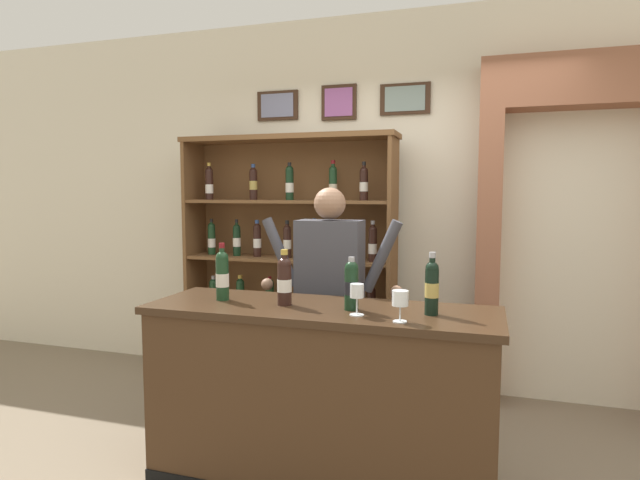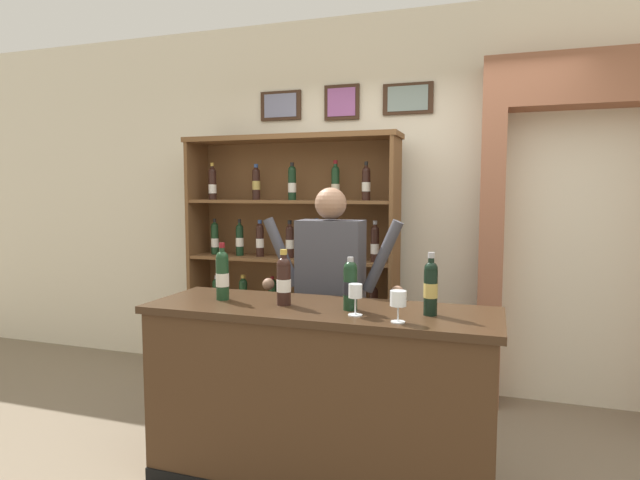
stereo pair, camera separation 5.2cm
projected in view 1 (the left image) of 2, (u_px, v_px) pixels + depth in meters
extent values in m
cube|color=beige|center=(404.00, 202.00, 4.29)|extent=(12.00, 0.16, 3.01)
cube|color=#382316|center=(278.00, 106.00, 4.45)|extent=(0.36, 0.02, 0.24)
cube|color=slate|center=(277.00, 105.00, 4.43)|extent=(0.29, 0.01, 0.19)
cube|color=#382316|center=(339.00, 102.00, 4.28)|extent=(0.29, 0.02, 0.28)
cube|color=#944F92|center=(338.00, 102.00, 4.27)|extent=(0.23, 0.01, 0.23)
cube|color=#382316|center=(405.00, 99.00, 4.12)|extent=(0.39, 0.02, 0.24)
cube|color=gray|center=(405.00, 99.00, 4.11)|extent=(0.32, 0.01, 0.19)
cube|color=brown|center=(196.00, 259.00, 4.48)|extent=(0.03, 0.35, 2.03)
cube|color=brown|center=(392.00, 268.00, 3.97)|extent=(0.03, 0.35, 2.03)
cube|color=brown|center=(295.00, 261.00, 4.38)|extent=(1.72, 0.02, 2.03)
cube|color=brown|center=(289.00, 370.00, 4.31)|extent=(1.66, 0.33, 0.03)
cylinder|color=black|center=(213.00, 350.00, 4.49)|extent=(0.06, 0.06, 0.20)
sphere|color=black|center=(213.00, 338.00, 4.48)|extent=(0.06, 0.06, 0.06)
cylinder|color=black|center=(213.00, 334.00, 4.48)|extent=(0.03, 0.03, 0.08)
cylinder|color=black|center=(213.00, 330.00, 4.48)|extent=(0.03, 0.03, 0.03)
cylinder|color=silver|center=(213.00, 352.00, 4.49)|extent=(0.06, 0.06, 0.06)
cylinder|color=#19381E|center=(243.00, 353.00, 4.39)|extent=(0.06, 0.06, 0.21)
sphere|color=#19381E|center=(242.00, 340.00, 4.38)|extent=(0.06, 0.06, 0.06)
cylinder|color=#19381E|center=(242.00, 338.00, 4.38)|extent=(0.03, 0.03, 0.06)
cylinder|color=navy|center=(242.00, 336.00, 4.38)|extent=(0.03, 0.03, 0.03)
cylinder|color=beige|center=(243.00, 352.00, 4.39)|extent=(0.06, 0.06, 0.07)
cylinder|color=black|center=(273.00, 357.00, 4.29)|extent=(0.06, 0.06, 0.21)
sphere|color=black|center=(273.00, 344.00, 4.28)|extent=(0.06, 0.06, 0.06)
cylinder|color=black|center=(273.00, 339.00, 4.28)|extent=(0.02, 0.02, 0.08)
cylinder|color=black|center=(273.00, 335.00, 4.28)|extent=(0.03, 0.03, 0.03)
cylinder|color=tan|center=(273.00, 357.00, 4.29)|extent=(0.06, 0.06, 0.07)
cylinder|color=black|center=(309.00, 358.00, 4.27)|extent=(0.06, 0.06, 0.20)
sphere|color=black|center=(309.00, 345.00, 4.26)|extent=(0.06, 0.06, 0.06)
cylinder|color=black|center=(309.00, 341.00, 4.25)|extent=(0.03, 0.03, 0.08)
cylinder|color=navy|center=(309.00, 338.00, 4.25)|extent=(0.03, 0.03, 0.03)
cylinder|color=black|center=(309.00, 358.00, 4.27)|extent=(0.06, 0.06, 0.06)
cylinder|color=black|center=(341.00, 361.00, 4.19)|extent=(0.06, 0.06, 0.20)
sphere|color=black|center=(341.00, 348.00, 4.18)|extent=(0.06, 0.06, 0.06)
cylinder|color=black|center=(341.00, 344.00, 4.18)|extent=(0.03, 0.03, 0.08)
cylinder|color=maroon|center=(341.00, 340.00, 4.18)|extent=(0.03, 0.03, 0.03)
cylinder|color=tan|center=(341.00, 362.00, 4.20)|extent=(0.06, 0.06, 0.06)
cylinder|color=#19381E|center=(368.00, 363.00, 4.13)|extent=(0.06, 0.06, 0.21)
sphere|color=#19381E|center=(368.00, 350.00, 4.12)|extent=(0.06, 0.06, 0.06)
cylinder|color=#19381E|center=(368.00, 346.00, 4.12)|extent=(0.03, 0.03, 0.08)
cylinder|color=#99999E|center=(368.00, 342.00, 4.11)|extent=(0.03, 0.03, 0.03)
cylinder|color=silver|center=(368.00, 367.00, 4.13)|extent=(0.06, 0.06, 0.07)
cube|color=brown|center=(288.00, 315.00, 4.27)|extent=(1.66, 0.33, 0.02)
cylinder|color=#19381E|center=(214.00, 296.00, 4.42)|extent=(0.07, 0.07, 0.22)
sphere|color=#19381E|center=(213.00, 283.00, 4.41)|extent=(0.07, 0.07, 0.07)
cylinder|color=#19381E|center=(213.00, 280.00, 4.40)|extent=(0.03, 0.03, 0.06)
cylinder|color=#99999E|center=(213.00, 277.00, 4.40)|extent=(0.03, 0.03, 0.03)
cylinder|color=tan|center=(214.00, 297.00, 4.42)|extent=(0.07, 0.07, 0.07)
cylinder|color=#19381E|center=(240.00, 297.00, 4.37)|extent=(0.07, 0.07, 0.23)
sphere|color=#19381E|center=(240.00, 283.00, 4.36)|extent=(0.07, 0.07, 0.07)
cylinder|color=#19381E|center=(240.00, 280.00, 4.36)|extent=(0.03, 0.03, 0.07)
cylinder|color=#B79338|center=(240.00, 277.00, 4.36)|extent=(0.04, 0.04, 0.03)
cylinder|color=tan|center=(240.00, 301.00, 4.38)|extent=(0.07, 0.07, 0.07)
cylinder|color=#19381E|center=(270.00, 298.00, 4.31)|extent=(0.07, 0.07, 0.24)
sphere|color=#19381E|center=(270.00, 283.00, 4.30)|extent=(0.07, 0.07, 0.07)
cylinder|color=#19381E|center=(270.00, 280.00, 4.30)|extent=(0.03, 0.03, 0.06)
cylinder|color=maroon|center=(270.00, 278.00, 4.30)|extent=(0.03, 0.03, 0.03)
cylinder|color=silver|center=(270.00, 298.00, 4.31)|extent=(0.07, 0.07, 0.08)
cylinder|color=#19381E|center=(308.00, 301.00, 4.21)|extent=(0.07, 0.07, 0.24)
sphere|color=#19381E|center=(308.00, 285.00, 4.19)|extent=(0.07, 0.07, 0.07)
cylinder|color=#19381E|center=(308.00, 282.00, 4.19)|extent=(0.03, 0.03, 0.06)
cylinder|color=maroon|center=(308.00, 280.00, 4.19)|extent=(0.04, 0.04, 0.03)
cylinder|color=tan|center=(308.00, 302.00, 4.21)|extent=(0.07, 0.07, 0.08)
cylinder|color=black|center=(333.00, 304.00, 4.12)|extent=(0.07, 0.07, 0.22)
sphere|color=black|center=(333.00, 289.00, 4.10)|extent=(0.07, 0.07, 0.07)
cylinder|color=black|center=(333.00, 286.00, 4.10)|extent=(0.03, 0.03, 0.06)
cylinder|color=#99999E|center=(333.00, 284.00, 4.10)|extent=(0.03, 0.03, 0.03)
cylinder|color=tan|center=(333.00, 305.00, 4.12)|extent=(0.07, 0.07, 0.07)
cylinder|color=black|center=(371.00, 305.00, 4.07)|extent=(0.07, 0.07, 0.22)
sphere|color=black|center=(371.00, 291.00, 4.06)|extent=(0.07, 0.07, 0.07)
cylinder|color=black|center=(371.00, 286.00, 4.06)|extent=(0.03, 0.03, 0.08)
cylinder|color=maroon|center=(371.00, 283.00, 4.05)|extent=(0.03, 0.03, 0.03)
cylinder|color=tan|center=(371.00, 307.00, 4.07)|extent=(0.07, 0.07, 0.07)
cube|color=brown|center=(288.00, 259.00, 4.22)|extent=(1.66, 0.33, 0.02)
cylinder|color=#19381E|center=(212.00, 241.00, 4.41)|extent=(0.06, 0.06, 0.23)
sphere|color=#19381E|center=(211.00, 226.00, 4.40)|extent=(0.06, 0.06, 0.06)
cylinder|color=#19381E|center=(211.00, 223.00, 4.40)|extent=(0.02, 0.02, 0.06)
cylinder|color=black|center=(211.00, 220.00, 4.40)|extent=(0.03, 0.03, 0.03)
cylinder|color=silver|center=(212.00, 243.00, 4.42)|extent=(0.06, 0.06, 0.07)
cylinder|color=black|center=(237.00, 242.00, 4.32)|extent=(0.06, 0.06, 0.22)
sphere|color=black|center=(237.00, 228.00, 4.31)|extent=(0.06, 0.06, 0.06)
cylinder|color=black|center=(237.00, 224.00, 4.31)|extent=(0.02, 0.02, 0.07)
cylinder|color=black|center=(237.00, 221.00, 4.31)|extent=(0.03, 0.03, 0.03)
cylinder|color=silver|center=(237.00, 242.00, 4.32)|extent=(0.06, 0.06, 0.07)
cylinder|color=black|center=(257.00, 242.00, 4.26)|extent=(0.06, 0.06, 0.23)
sphere|color=black|center=(257.00, 227.00, 4.25)|extent=(0.06, 0.06, 0.06)
cylinder|color=black|center=(257.00, 224.00, 4.25)|extent=(0.03, 0.03, 0.06)
cylinder|color=navy|center=(257.00, 222.00, 4.25)|extent=(0.03, 0.03, 0.03)
cylinder|color=silver|center=(257.00, 243.00, 4.26)|extent=(0.06, 0.06, 0.07)
cylinder|color=black|center=(287.00, 244.00, 4.18)|extent=(0.06, 0.06, 0.22)
sphere|color=black|center=(287.00, 229.00, 4.17)|extent=(0.06, 0.06, 0.06)
cylinder|color=black|center=(287.00, 225.00, 4.17)|extent=(0.03, 0.03, 0.07)
cylinder|color=black|center=(287.00, 222.00, 4.17)|extent=(0.03, 0.03, 0.03)
cylinder|color=silver|center=(287.00, 244.00, 4.19)|extent=(0.06, 0.06, 0.07)
cylinder|color=black|center=(314.00, 244.00, 4.17)|extent=(0.06, 0.06, 0.23)
sphere|color=black|center=(314.00, 228.00, 4.16)|extent=(0.06, 0.06, 0.06)
cylinder|color=black|center=(314.00, 224.00, 4.15)|extent=(0.02, 0.02, 0.08)
cylinder|color=navy|center=(314.00, 220.00, 4.15)|extent=(0.03, 0.03, 0.03)
cylinder|color=black|center=(314.00, 247.00, 4.17)|extent=(0.06, 0.06, 0.07)
cylinder|color=black|center=(347.00, 245.00, 4.09)|extent=(0.06, 0.06, 0.23)
sphere|color=black|center=(347.00, 229.00, 4.08)|extent=(0.06, 0.06, 0.06)
cylinder|color=black|center=(347.00, 226.00, 4.08)|extent=(0.03, 0.03, 0.06)
cylinder|color=navy|center=(347.00, 223.00, 4.08)|extent=(0.03, 0.03, 0.03)
cylinder|color=beige|center=(347.00, 244.00, 4.09)|extent=(0.06, 0.06, 0.07)
cylinder|color=black|center=(373.00, 246.00, 3.96)|extent=(0.06, 0.06, 0.24)
sphere|color=black|center=(373.00, 230.00, 3.95)|extent=(0.06, 0.06, 0.06)
cylinder|color=black|center=(373.00, 226.00, 3.95)|extent=(0.03, 0.03, 0.07)
cylinder|color=#99999E|center=(373.00, 222.00, 3.95)|extent=(0.03, 0.03, 0.03)
cylinder|color=silver|center=(373.00, 249.00, 3.96)|extent=(0.06, 0.06, 0.08)
cube|color=brown|center=(288.00, 202.00, 4.18)|extent=(1.66, 0.33, 0.02)
cylinder|color=black|center=(209.00, 186.00, 4.34)|extent=(0.06, 0.06, 0.23)
sphere|color=black|center=(209.00, 171.00, 4.33)|extent=(0.06, 0.06, 0.06)
cylinder|color=black|center=(209.00, 168.00, 4.32)|extent=(0.03, 0.03, 0.07)
cylinder|color=#B79338|center=(209.00, 164.00, 4.32)|extent=(0.03, 0.03, 0.03)
cylinder|color=silver|center=(209.00, 189.00, 4.34)|extent=(0.07, 0.07, 0.07)
cylinder|color=black|center=(253.00, 186.00, 4.27)|extent=(0.06, 0.06, 0.22)
sphere|color=black|center=(253.00, 172.00, 4.26)|extent=(0.06, 0.06, 0.06)
cylinder|color=black|center=(253.00, 168.00, 4.26)|extent=(0.03, 0.03, 0.06)
cylinder|color=navy|center=(253.00, 166.00, 4.26)|extent=(0.03, 0.03, 0.03)
cylinder|color=tan|center=(253.00, 185.00, 4.27)|extent=(0.07, 0.07, 0.07)
cylinder|color=black|center=(290.00, 185.00, 4.14)|extent=(0.06, 0.06, 0.23)
sphere|color=black|center=(290.00, 170.00, 4.13)|extent=(0.06, 0.06, 0.06)
cylinder|color=black|center=(289.00, 167.00, 4.13)|extent=(0.03, 0.03, 0.06)
cylinder|color=black|center=(289.00, 164.00, 4.13)|extent=(0.03, 0.03, 0.03)
cylinder|color=silver|center=(290.00, 188.00, 4.14)|extent=(0.07, 0.07, 0.07)
cylinder|color=#19381E|center=(333.00, 185.00, 4.09)|extent=(0.06, 0.06, 0.23)
sphere|color=#19381E|center=(333.00, 170.00, 4.08)|extent=(0.06, 0.06, 0.06)
cylinder|color=#19381E|center=(333.00, 166.00, 4.07)|extent=(0.03, 0.03, 0.08)
cylinder|color=maroon|center=(333.00, 162.00, 4.07)|extent=(0.03, 0.03, 0.03)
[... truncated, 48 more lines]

